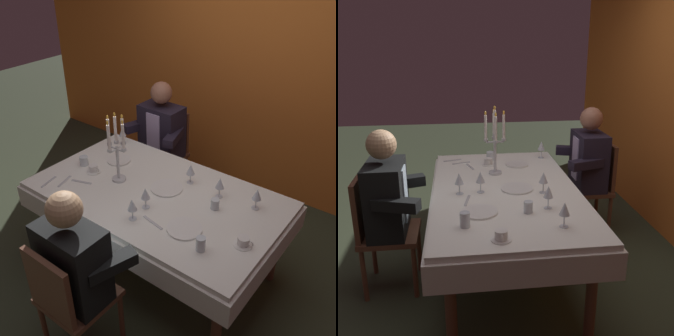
# 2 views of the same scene
# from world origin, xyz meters

# --- Properties ---
(ground_plane) EXTENTS (12.00, 12.00, 0.00)m
(ground_plane) POSITION_xyz_m (0.00, 0.00, 0.00)
(ground_plane) COLOR #303826
(back_wall) EXTENTS (6.00, 0.12, 2.70)m
(back_wall) POSITION_xyz_m (0.00, 1.66, 1.35)
(back_wall) COLOR orange
(back_wall) RESTS_ON ground_plane
(dining_table) EXTENTS (1.94, 1.14, 0.74)m
(dining_table) POSITION_xyz_m (0.00, 0.00, 0.62)
(dining_table) COLOR white
(dining_table) RESTS_ON ground_plane
(candelabra) EXTENTS (0.19, 0.19, 0.58)m
(candelabra) POSITION_xyz_m (-0.35, -0.05, 1.01)
(candelabra) COLOR silver
(candelabra) RESTS_ON dining_table
(dinner_plate_0) EXTENTS (0.24, 0.24, 0.01)m
(dinner_plate_0) POSITION_xyz_m (0.42, -0.23, 0.75)
(dinner_plate_0) COLOR white
(dinner_plate_0) RESTS_ON dining_table
(dinner_plate_1) EXTENTS (0.25, 0.25, 0.01)m
(dinner_plate_1) POSITION_xyz_m (0.03, 0.08, 0.75)
(dinner_plate_1) COLOR white
(dinner_plate_1) RESTS_ON dining_table
(dinner_plate_2) EXTENTS (0.20, 0.20, 0.01)m
(dinner_plate_2) POSITION_xyz_m (-0.56, 0.18, 0.75)
(dinner_plate_2) COLOR white
(dinner_plate_2) RESTS_ON dining_table
(wine_glass_0) EXTENTS (0.07, 0.07, 0.16)m
(wine_glass_0) POSITION_xyz_m (0.07, -0.35, 0.85)
(wine_glass_0) COLOR silver
(wine_glass_0) RESTS_ON dining_table
(wine_glass_1) EXTENTS (0.07, 0.07, 0.16)m
(wine_glass_1) POSITION_xyz_m (0.69, 0.27, 0.86)
(wine_glass_1) COLOR silver
(wine_glass_1) RESTS_ON dining_table
(wine_glass_2) EXTENTS (0.07, 0.07, 0.16)m
(wine_glass_2) POSITION_xyz_m (-0.75, 0.44, 0.85)
(wine_glass_2) COLOR silver
(wine_glass_2) RESTS_ON dining_table
(wine_glass_3) EXTENTS (0.07, 0.07, 0.16)m
(wine_glass_3) POSITION_xyz_m (0.41, 0.24, 0.86)
(wine_glass_3) COLOR silver
(wine_glass_3) RESTS_ON dining_table
(wine_glass_4) EXTENTS (0.07, 0.07, 0.16)m
(wine_glass_4) POSITION_xyz_m (0.06, -0.19, 0.85)
(wine_glass_4) COLOR silver
(wine_glass_4) RESTS_ON dining_table
(wine_glass_5) EXTENTS (0.07, 0.07, 0.16)m
(wine_glass_5) POSITION_xyz_m (0.13, 0.27, 0.86)
(wine_glass_5) COLOR silver
(wine_glass_5) RESTS_ON dining_table
(water_tumbler_0) EXTENTS (0.06, 0.06, 0.08)m
(water_tumbler_0) POSITION_xyz_m (0.46, 0.09, 0.78)
(water_tumbler_0) COLOR silver
(water_tumbler_0) RESTS_ON dining_table
(water_tumbler_1) EXTENTS (0.06, 0.06, 0.10)m
(water_tumbler_1) POSITION_xyz_m (0.62, -0.33, 0.79)
(water_tumbler_1) COLOR silver
(water_tumbler_1) RESTS_ON dining_table
(water_tumbler_2) EXTENTS (0.07, 0.07, 0.08)m
(water_tumbler_2) POSITION_xyz_m (-0.74, -0.05, 0.78)
(water_tumbler_2) COLOR silver
(water_tumbler_2) RESTS_ON dining_table
(coffee_cup_0) EXTENTS (0.13, 0.12, 0.06)m
(coffee_cup_0) POSITION_xyz_m (0.81, -0.13, 0.77)
(coffee_cup_0) COLOR white
(coffee_cup_0) RESTS_ON dining_table
(coffee_cup_1) EXTENTS (0.13, 0.12, 0.06)m
(coffee_cup_1) POSITION_xyz_m (-0.60, -0.08, 0.77)
(coffee_cup_1) COLOR white
(coffee_cup_1) RESTS_ON dining_table
(knife_0) EXTENTS (0.19, 0.05, 0.01)m
(knife_0) POSITION_xyz_m (0.21, -0.30, 0.74)
(knife_0) COLOR #B7B7BC
(knife_0) RESTS_ON dining_table
(fork_1) EXTENTS (0.17, 0.07, 0.01)m
(fork_1) POSITION_xyz_m (-0.56, -0.25, 0.74)
(fork_1) COLOR #B7B7BC
(fork_1) RESTS_ON dining_table
(fork_2) EXTENTS (0.05, 0.17, 0.01)m
(fork_2) POSITION_xyz_m (-0.77, -0.41, 0.74)
(fork_2) COLOR #B7B7BC
(fork_2) RESTS_ON dining_table
(fork_3) EXTENTS (0.06, 0.17, 0.01)m
(fork_3) POSITION_xyz_m (-0.67, -0.33, 0.74)
(fork_3) COLOR #B7B7BC
(fork_3) RESTS_ON dining_table
(seated_diner_0) EXTENTS (0.63, 0.48, 1.24)m
(seated_diner_0) POSITION_xyz_m (-0.64, 0.89, 0.74)
(seated_diner_0) COLOR brown
(seated_diner_0) RESTS_ON ground_plane
(seated_diner_1) EXTENTS (0.63, 0.48, 1.24)m
(seated_diner_1) POSITION_xyz_m (0.07, -0.89, 0.74)
(seated_diner_1) COLOR brown
(seated_diner_1) RESTS_ON ground_plane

